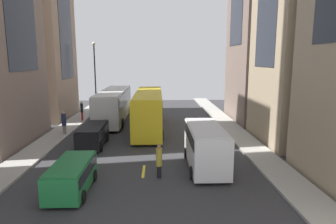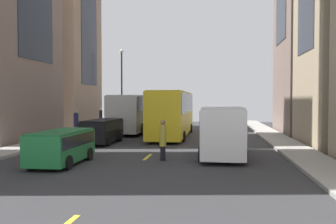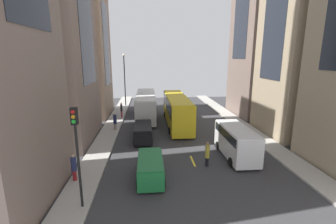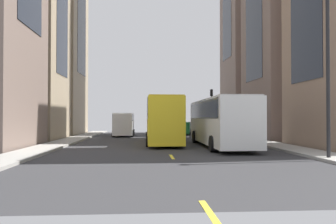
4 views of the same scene
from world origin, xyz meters
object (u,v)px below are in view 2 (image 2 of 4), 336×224
object	(u,v)px
city_bus_white	(137,110)
car_black_0	(103,129)
streetcar_yellow	(173,110)
pedestrian_crossing_near	(101,118)
delivery_van_white	(222,128)
pedestrian_crossing_mid	(163,139)
car_green_1	(62,145)
pedestrian_waiting_curb	(76,122)

from	to	relation	value
city_bus_white	car_black_0	world-z (taller)	city_bus_white
streetcar_yellow	pedestrian_crossing_near	bearing A→B (deg)	153.33
delivery_van_white	car_black_0	size ratio (longest dim) A/B	1.29
pedestrian_crossing_mid	pedestrian_crossing_near	world-z (taller)	pedestrian_crossing_near
city_bus_white	car_green_1	xyz separation A→B (m)	(0.40, -17.55, -1.10)
streetcar_yellow	car_black_0	distance (m)	6.97
pedestrian_crossing_mid	pedestrian_crossing_near	xyz separation A→B (m)	(-8.18, 15.53, 0.22)
pedestrian_waiting_curb	car_black_0	bearing A→B (deg)	112.69
city_bus_white	car_green_1	world-z (taller)	city_bus_white
streetcar_yellow	car_black_0	size ratio (longest dim) A/B	2.71
streetcar_yellow	car_black_0	bearing A→B (deg)	-126.88
car_black_0	pedestrian_crossing_near	distance (m)	9.66
city_bus_white	car_green_1	size ratio (longest dim) A/B	2.90
car_green_1	pedestrian_waiting_curb	size ratio (longest dim) A/B	2.06
delivery_van_white	pedestrian_waiting_curb	distance (m)	13.91
delivery_van_white	car_black_0	distance (m)	9.30
car_black_0	pedestrian_crossing_near	bearing A→B (deg)	108.85
streetcar_yellow	car_green_1	xyz separation A→B (m)	(-3.48, -13.50, -1.22)
pedestrian_waiting_curb	streetcar_yellow	bearing A→B (deg)	174.83
car_green_1	pedestrian_crossing_near	bearing A→B (deg)	102.37
city_bus_white	delivery_van_white	size ratio (longest dim) A/B	2.06
car_black_0	pedestrian_crossing_mid	world-z (taller)	pedestrian_crossing_mid
streetcar_yellow	pedestrian_crossing_mid	world-z (taller)	streetcar_yellow
car_green_1	pedestrian_crossing_near	distance (m)	17.55
car_green_1	car_black_0	bearing A→B (deg)	94.59
car_green_1	pedestrian_crossing_mid	distance (m)	4.70
car_black_0	pedestrian_crossing_near	xyz separation A→B (m)	(-3.12, 9.13, 0.32)
pedestrian_waiting_curb	pedestrian_crossing_near	distance (m)	5.70
streetcar_yellow	delivery_van_white	world-z (taller)	streetcar_yellow
city_bus_white	pedestrian_crossing_near	size ratio (longest dim) A/B	5.77
car_green_1	pedestrian_crossing_mid	bearing A→B (deg)	20.00
pedestrian_crossing_mid	city_bus_white	bearing A→B (deg)	77.61
streetcar_yellow	city_bus_white	bearing A→B (deg)	133.79
delivery_van_white	car_black_0	xyz separation A→B (m)	(-7.92, 4.85, -0.56)
car_black_0	car_green_1	distance (m)	8.03
car_black_0	pedestrian_crossing_near	size ratio (longest dim) A/B	2.17
delivery_van_white	pedestrian_waiting_curb	bearing A→B (deg)	143.44
streetcar_yellow	pedestrian_waiting_curb	bearing A→B (deg)	-164.40
pedestrian_crossing_mid	car_green_1	bearing A→B (deg)	170.81
city_bus_white	car_green_1	distance (m)	17.59
delivery_van_white	pedestrian_crossing_mid	size ratio (longest dim) A/B	2.91
pedestrian_waiting_curb	pedestrian_crossing_mid	bearing A→B (deg)	109.44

